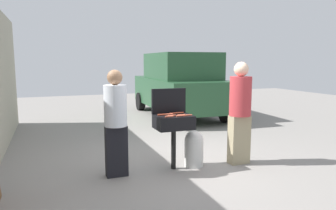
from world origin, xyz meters
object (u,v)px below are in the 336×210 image
object	(u,v)px
hot_dog_6	(180,113)
hot_dog_4	(169,116)
hot_dog_0	(180,116)
hot_dog_1	(172,116)
hot_dog_7	(169,114)
hot_dog_8	(173,113)
bbq_grill	(174,124)
person_right	(240,109)
propane_tank	(194,148)
hot_dog_5	(188,115)
person_left	(116,119)
hot_dog_3	(162,115)
hot_dog_2	(181,115)
parked_minivan	(179,84)

from	to	relation	value
hot_dog_6	hot_dog_4	bearing A→B (deg)	-137.60
hot_dog_0	hot_dog_1	xyz separation A→B (m)	(-0.12, 0.06, 0.00)
hot_dog_4	hot_dog_7	size ratio (longest dim) A/B	1.00
hot_dog_6	hot_dog_8	bearing A→B (deg)	-172.67
bbq_grill	hot_dog_7	distance (m)	0.17
hot_dog_8	person_right	xyz separation A→B (m)	(1.14, -0.25, 0.04)
bbq_grill	hot_dog_0	distance (m)	0.22
hot_dog_4	propane_tank	world-z (taller)	hot_dog_4
hot_dog_5	person_left	xyz separation A→B (m)	(-1.14, 0.16, -0.02)
bbq_grill	hot_dog_0	size ratio (longest dim) A/B	6.93
hot_dog_5	person_right	distance (m)	0.98
bbq_grill	hot_dog_3	size ratio (longest dim) A/B	6.93
hot_dog_1	hot_dog_7	xyz separation A→B (m)	(0.01, 0.14, 0.00)
hot_dog_8	person_left	size ratio (longest dim) A/B	0.08
hot_dog_1	propane_tank	size ratio (longest dim) A/B	0.21
hot_dog_2	hot_dog_6	xyz separation A→B (m)	(0.06, 0.21, 0.00)
hot_dog_5	person_left	size ratio (longest dim) A/B	0.08
hot_dog_8	parked_minivan	distance (m)	5.00
hot_dog_1	parked_minivan	distance (m)	5.22
hot_dog_0	hot_dog_8	bearing A→B (deg)	94.40
hot_dog_1	hot_dog_3	size ratio (longest dim) A/B	1.00
hot_dog_6	hot_dog_5	bearing A→B (deg)	-83.56
bbq_grill	hot_dog_1	size ratio (longest dim) A/B	6.93
hot_dog_3	hot_dog_6	distance (m)	0.36
hot_dog_5	parked_minivan	distance (m)	5.17
hot_dog_3	propane_tank	bearing A→B (deg)	-5.93
hot_dog_8	parked_minivan	bearing A→B (deg)	65.86
person_right	hot_dog_0	bearing A→B (deg)	-7.66
hot_dog_7	parked_minivan	size ratio (longest dim) A/B	0.03
person_right	hot_dog_7	bearing A→B (deg)	-17.01
bbq_grill	hot_dog_1	bearing A→B (deg)	-127.84
parked_minivan	propane_tank	bearing A→B (deg)	72.27
hot_dog_1	hot_dog_6	distance (m)	0.31
person_left	person_right	bearing A→B (deg)	5.15
hot_dog_0	person_right	size ratio (longest dim) A/B	0.07
hot_dog_2	person_right	size ratio (longest dim) A/B	0.07
hot_dog_3	person_left	world-z (taller)	person_left
hot_dog_1	hot_dog_3	xyz separation A→B (m)	(-0.12, 0.15, 0.00)
bbq_grill	hot_dog_8	bearing A→B (deg)	72.84
propane_tank	hot_dog_1	bearing A→B (deg)	-168.77
bbq_grill	hot_dog_8	world-z (taller)	hot_dog_8
hot_dog_3	parked_minivan	xyz separation A→B (m)	(2.26, 4.61, 0.11)
hot_dog_1	hot_dog_2	world-z (taller)	same
hot_dog_6	person_right	world-z (taller)	person_right
hot_dog_2	hot_dog_7	size ratio (longest dim) A/B	1.00
hot_dog_5	hot_dog_1	bearing A→B (deg)	168.10
hot_dog_6	parked_minivan	distance (m)	4.93
propane_tank	hot_dog_8	bearing A→B (deg)	162.59
bbq_grill	hot_dog_2	world-z (taller)	hot_dog_2
bbq_grill	hot_dog_3	distance (m)	0.25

